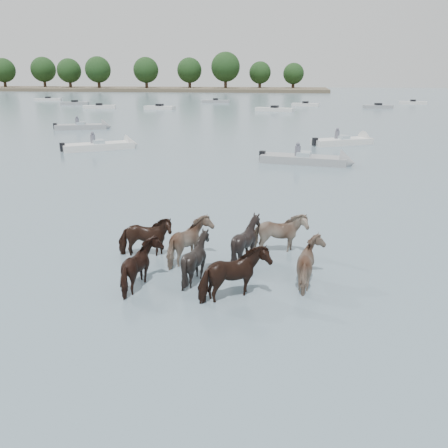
# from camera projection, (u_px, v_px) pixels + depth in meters

# --- Properties ---
(ground) EXTENTS (400.00, 400.00, 0.00)m
(ground) POSITION_uv_depth(u_px,v_px,m) (240.00, 315.00, 10.73)
(ground) COLOR slate
(ground) RESTS_ON ground
(shoreline) EXTENTS (160.00, 30.00, 1.00)m
(shoreline) POSITION_uv_depth(u_px,v_px,m) (96.00, 89.00, 161.89)
(shoreline) COLOR #4C4233
(shoreline) RESTS_ON ground
(pony_herd) EXTENTS (6.75, 4.83, 1.52)m
(pony_herd) POSITION_uv_depth(u_px,v_px,m) (218.00, 253.00, 12.96)
(pony_herd) COLOR black
(pony_herd) RESTS_ON ground
(motorboat_a) EXTENTS (5.52, 4.49, 1.92)m
(motorboat_a) POSITION_uv_depth(u_px,v_px,m) (109.00, 146.00, 34.70)
(motorboat_a) COLOR silver
(motorboat_a) RESTS_ON ground
(motorboat_b) EXTENTS (6.07, 2.50, 1.92)m
(motorboat_b) POSITION_uv_depth(u_px,v_px,m) (316.00, 160.00, 28.79)
(motorboat_b) COLOR gray
(motorboat_b) RESTS_ON ground
(motorboat_c) EXTENTS (5.46, 4.00, 1.92)m
(motorboat_c) POSITION_uv_depth(u_px,v_px,m) (350.00, 141.00, 37.03)
(motorboat_c) COLOR silver
(motorboat_c) RESTS_ON ground
(motorboat_f) EXTENTS (5.76, 3.39, 1.92)m
(motorboat_f) POSITION_uv_depth(u_px,v_px,m) (89.00, 127.00, 47.39)
(motorboat_f) COLOR gray
(motorboat_f) RESTS_ON ground
(distant_flotilla) EXTENTS (109.63, 24.70, 0.93)m
(distant_flotilla) POSITION_uv_depth(u_px,v_px,m) (288.00, 105.00, 79.20)
(distant_flotilla) COLOR silver
(distant_flotilla) RESTS_ON ground
(treeline) EXTENTS (146.21, 21.47, 12.45)m
(treeline) POSITION_uv_depth(u_px,v_px,m) (102.00, 71.00, 158.74)
(treeline) COLOR #382619
(treeline) RESTS_ON ground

